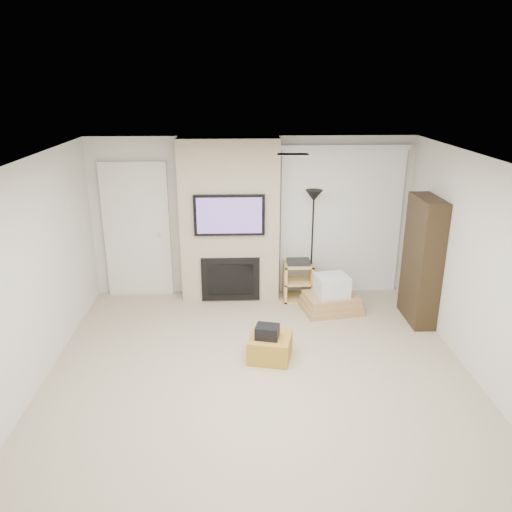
{
  "coord_description": "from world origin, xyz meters",
  "views": [
    {
      "loc": [
        -0.24,
        -4.83,
        3.28
      ],
      "look_at": [
        0.0,
        1.2,
        1.15
      ],
      "focal_mm": 35.0,
      "sensor_mm": 36.0,
      "label": 1
    }
  ],
  "objects_px": {
    "box_stack": "(331,297)",
    "floor_lamp": "(313,215)",
    "bookshelf": "(422,261)",
    "av_stand": "(298,279)",
    "ottoman": "(270,347)"
  },
  "relations": [
    {
      "from": "av_stand",
      "to": "box_stack",
      "type": "distance_m",
      "value": 0.63
    },
    {
      "from": "ottoman",
      "to": "floor_lamp",
      "type": "height_order",
      "value": "floor_lamp"
    },
    {
      "from": "bookshelf",
      "to": "av_stand",
      "type": "bearing_deg",
      "value": 155.05
    },
    {
      "from": "floor_lamp",
      "to": "box_stack",
      "type": "height_order",
      "value": "floor_lamp"
    },
    {
      "from": "ottoman",
      "to": "floor_lamp",
      "type": "relative_size",
      "value": 0.28
    },
    {
      "from": "av_stand",
      "to": "box_stack",
      "type": "xyz_separation_m",
      "value": [
        0.45,
        -0.43,
        -0.13
      ]
    },
    {
      "from": "box_stack",
      "to": "bookshelf",
      "type": "relative_size",
      "value": 0.52
    },
    {
      "from": "floor_lamp",
      "to": "box_stack",
      "type": "distance_m",
      "value": 1.27
    },
    {
      "from": "box_stack",
      "to": "floor_lamp",
      "type": "bearing_deg",
      "value": 121.87
    },
    {
      "from": "box_stack",
      "to": "bookshelf",
      "type": "bearing_deg",
      "value": -15.83
    },
    {
      "from": "av_stand",
      "to": "ottoman",
      "type": "bearing_deg",
      "value": -107.47
    },
    {
      "from": "box_stack",
      "to": "ottoman",
      "type": "bearing_deg",
      "value": -127.08
    },
    {
      "from": "floor_lamp",
      "to": "av_stand",
      "type": "relative_size",
      "value": 2.66
    },
    {
      "from": "ottoman",
      "to": "av_stand",
      "type": "height_order",
      "value": "av_stand"
    },
    {
      "from": "floor_lamp",
      "to": "bookshelf",
      "type": "height_order",
      "value": "bookshelf"
    }
  ]
}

